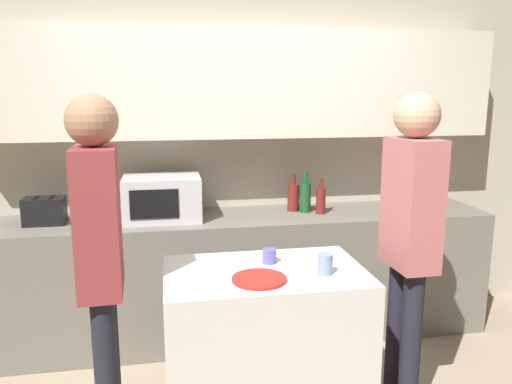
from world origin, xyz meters
TOP-DOWN VIEW (x-y plane):
  - back_wall at (0.00, 1.66)m, footprint 6.40×0.40m
  - back_counter at (0.00, 1.39)m, footprint 3.60×0.62m
  - kitchen_island at (-0.03, 0.31)m, footprint 1.00×0.63m
  - microwave at (-0.54, 1.39)m, footprint 0.52×0.39m
  - toaster at (-1.31, 1.39)m, footprint 0.26×0.16m
  - potted_plant at (1.45, 1.39)m, footprint 0.14×0.14m
  - bottle_0 at (0.41, 1.47)m, footprint 0.09×0.09m
  - bottle_1 at (0.49, 1.42)m, footprint 0.08×0.08m
  - bottle_2 at (0.59, 1.35)m, footprint 0.07×0.07m
  - plate_on_island at (-0.09, 0.17)m, footprint 0.26×0.26m
  - cup_0 at (0.01, 0.41)m, footprint 0.07×0.07m
  - cup_1 at (0.24, 0.20)m, footprint 0.08×0.08m
  - person_left at (0.75, 0.33)m, footprint 0.23×0.34m
  - person_center at (-0.81, 0.27)m, footprint 0.23×0.35m

SIDE VIEW (x-z plane):
  - kitchen_island at x=-0.03m, z-range 0.00..0.89m
  - back_counter at x=0.00m, z-range 0.00..0.90m
  - plate_on_island at x=-0.09m, z-range 0.89..0.91m
  - cup_0 at x=0.01m, z-range 0.89..0.97m
  - cup_1 at x=0.24m, z-range 0.89..1.00m
  - toaster at x=-1.31m, z-range 0.90..1.09m
  - bottle_2 at x=0.59m, z-range 0.87..1.13m
  - bottle_0 at x=0.41m, z-range 0.87..1.15m
  - bottle_1 at x=0.49m, z-range 0.87..1.17m
  - microwave at x=-0.54m, z-range 0.90..1.20m
  - person_center at x=-0.81m, z-range 0.18..1.94m
  - person_left at x=0.75m, z-range 0.18..1.95m
  - potted_plant at x=1.45m, z-range 0.91..1.30m
  - back_wall at x=0.00m, z-range 0.19..2.89m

